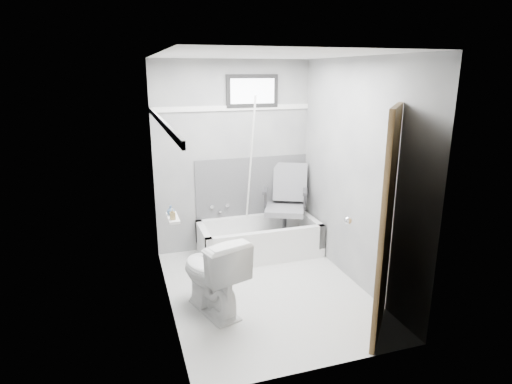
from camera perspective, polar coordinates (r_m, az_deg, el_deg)
name	(u,v)px	position (r m, az deg, el deg)	size (l,w,h in m)	color
floor	(266,291)	(4.68, 1.34, -13.01)	(2.60, 2.60, 0.00)	white
ceiling	(268,55)	(4.10, 1.57, 17.84)	(2.60, 2.60, 0.00)	silver
wall_back	(233,157)	(5.45, -3.06, 4.62)	(2.00, 0.02, 2.40)	slate
wall_front	(327,225)	(3.09, 9.41, -4.36)	(2.00, 0.02, 2.40)	slate
wall_left	(164,190)	(4.03, -12.12, 0.27)	(0.02, 2.60, 2.40)	slate
wall_right	(356,175)	(4.65, 13.18, 2.28)	(0.02, 2.60, 2.40)	slate
bathtub	(259,239)	(5.45, 0.44, -6.22)	(1.50, 0.70, 0.42)	white
office_chair	(285,204)	(5.47, 3.86, -1.65)	(0.57, 0.57, 0.99)	slate
toilet	(212,274)	(4.17, -5.88, -10.79)	(0.45, 0.80, 0.78)	white
door	(436,235)	(3.70, 22.82, -5.28)	(0.78, 0.78, 2.00)	brown
window	(252,91)	(5.40, -0.51, 13.32)	(0.66, 0.04, 0.40)	black
backerboard	(252,187)	(5.60, -0.50, 0.74)	(1.50, 0.02, 0.78)	#4C4C4F
trim_back	(233,108)	(5.35, -3.12, 11.12)	(2.00, 0.02, 0.06)	white
trim_left	(162,122)	(3.91, -12.46, 9.07)	(0.02, 2.60, 0.06)	white
pole	(250,172)	(5.29, -0.81, 2.65)	(0.02, 0.02, 1.95)	white
shelf	(173,218)	(4.18, -11.03, -3.39)	(0.10, 0.32, 0.03)	white
soap_bottle_a	(172,214)	(4.08, -11.07, -2.89)	(0.05, 0.05, 0.11)	olive
soap_bottle_b	(171,210)	(4.22, -11.30, -2.38)	(0.08, 0.08, 0.10)	#496487
faucet	(220,208)	(5.54, -4.89, -2.19)	(0.26, 0.10, 0.16)	silver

